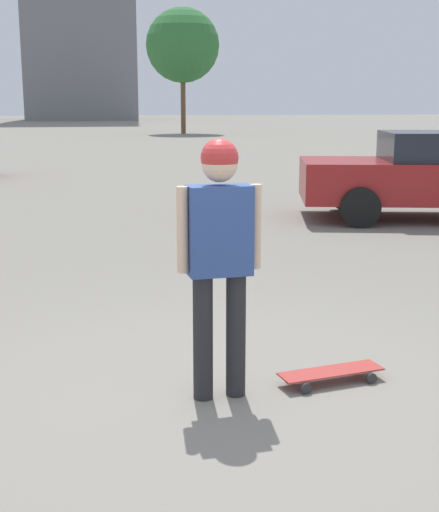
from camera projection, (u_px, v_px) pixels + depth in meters
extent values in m
plane|color=gray|center=(220.00, 396.00, 4.87)|extent=(220.00, 220.00, 0.00)
cylinder|color=#262628|center=(203.00, 338.00, 4.75)|extent=(0.13, 0.13, 0.86)
cylinder|color=#262628|center=(236.00, 335.00, 4.81)|extent=(0.13, 0.13, 0.86)
cube|color=#334C8C|center=(220.00, 231.00, 4.63)|extent=(0.22, 0.43, 0.59)
cylinder|color=beige|center=(183.00, 230.00, 4.56)|extent=(0.07, 0.07, 0.56)
cylinder|color=beige|center=(256.00, 227.00, 4.68)|extent=(0.07, 0.07, 0.56)
sphere|color=beige|center=(220.00, 164.00, 4.53)|extent=(0.23, 0.23, 0.23)
sphere|color=red|center=(220.00, 158.00, 4.53)|extent=(0.24, 0.24, 0.24)
cube|color=#A5332D|center=(331.00, 371.00, 5.09)|extent=(0.33, 0.79, 0.01)
cylinder|color=#262628|center=(306.00, 388.00, 4.90)|extent=(0.04, 0.08, 0.08)
cylinder|color=#262628|center=(291.00, 376.00, 5.11)|extent=(0.04, 0.08, 0.08)
cylinder|color=#262628|center=(371.00, 378.00, 5.08)|extent=(0.04, 0.08, 0.08)
cylinder|color=#262628|center=(354.00, 367.00, 5.29)|extent=(0.04, 0.08, 0.08)
cube|color=maroon|center=(438.00, 180.00, 12.16)|extent=(2.97, 4.93, 0.68)
cylinder|color=black|center=(360.00, 207.00, 11.38)|extent=(0.35, 0.68, 0.65)
cylinder|color=black|center=(346.00, 193.00, 13.23)|extent=(0.35, 0.68, 0.65)
cylinder|color=brown|center=(183.00, 103.00, 45.89)|extent=(0.31, 0.31, 3.90)
sphere|color=#2D6B33|center=(183.00, 45.00, 45.14)|extent=(4.67, 4.67, 4.67)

